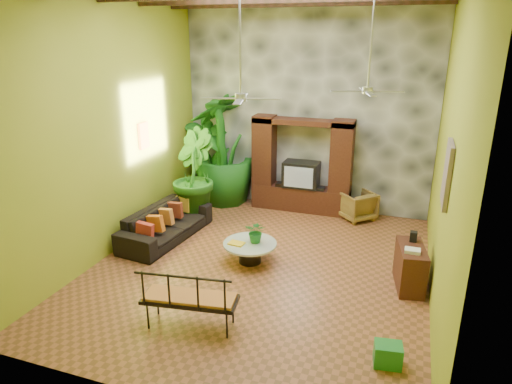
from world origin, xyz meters
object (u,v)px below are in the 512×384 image
at_px(tall_plant_a, 208,157).
at_px(green_bin, 388,355).
at_px(wicker_armchair, 357,205).
at_px(iron_bench, 187,297).
at_px(coffee_table, 250,250).
at_px(side_console, 410,267).
at_px(tall_plant_b, 192,175).
at_px(entertainment_center, 301,172).
at_px(ceiling_fan_front, 241,84).
at_px(sofa, 166,223).
at_px(ceiling_fan_back, 368,79).
at_px(tall_plant_c, 223,148).

relative_size(tall_plant_a, green_bin, 6.27).
bearing_deg(wicker_armchair, tall_plant_a, -46.70).
bearing_deg(iron_bench, coffee_table, 77.85).
relative_size(coffee_table, side_console, 1.09).
bearing_deg(wicker_armchair, tall_plant_b, -26.11).
height_order(wicker_armchair, tall_plant_b, tall_plant_b).
height_order(tall_plant_b, green_bin, tall_plant_b).
relative_size(entertainment_center, side_console, 2.57).
xyz_separation_m(ceiling_fan_front, tall_plant_b, (-2.06, 2.19, -2.34)).
height_order(sofa, green_bin, sofa).
bearing_deg(iron_bench, wicker_armchair, 62.28).
xyz_separation_m(iron_bench, side_console, (3.05, 2.33, -0.17)).
height_order(entertainment_center, green_bin, entertainment_center).
bearing_deg(green_bin, tall_plant_a, 133.84).
relative_size(entertainment_center, ceiling_fan_front, 1.29).
xyz_separation_m(ceiling_fan_back, green_bin, (0.84, -3.18, -3.24)).
relative_size(iron_bench, green_bin, 4.09).
distance_m(wicker_armchair, tall_plant_c, 3.59).
height_order(entertainment_center, tall_plant_c, tall_plant_c).
bearing_deg(wicker_armchair, ceiling_fan_back, 52.05).
xyz_separation_m(wicker_armchair, iron_bench, (-1.80, -5.13, 0.21)).
bearing_deg(wicker_armchair, iron_bench, 26.29).
bearing_deg(ceiling_fan_front, sofa, 155.40).
xyz_separation_m(sofa, iron_bench, (1.90, -2.69, 0.20)).
height_order(wicker_armchair, green_bin, wicker_armchair).
height_order(ceiling_fan_front, ceiling_fan_back, same).
bearing_deg(ceiling_fan_front, side_console, 11.78).
xyz_separation_m(ceiling_fan_front, wicker_armchair, (1.60, 3.39, -3.07)).
distance_m(ceiling_fan_back, green_bin, 4.62).
distance_m(ceiling_fan_front, tall_plant_a, 4.79).
bearing_deg(tall_plant_b, tall_plant_c, 79.40).
height_order(wicker_armchair, tall_plant_a, tall_plant_a).
distance_m(ceiling_fan_back, sofa, 5.00).
bearing_deg(tall_plant_c, entertainment_center, 1.63).
relative_size(side_console, green_bin, 2.60).
bearing_deg(iron_bench, sofa, 116.79).
height_order(ceiling_fan_back, side_console, ceiling_fan_back).
relative_size(tall_plant_b, side_console, 2.28).
bearing_deg(tall_plant_a, green_bin, -46.16).
bearing_deg(tall_plant_a, ceiling_fan_front, -57.29).
distance_m(sofa, iron_bench, 3.30).
bearing_deg(tall_plant_c, tall_plant_b, -100.60).
relative_size(coffee_table, iron_bench, 0.70).
relative_size(ceiling_fan_front, sofa, 0.80).
relative_size(sofa, iron_bench, 1.58).
bearing_deg(ceiling_fan_back, green_bin, -75.13).
xyz_separation_m(wicker_armchair, side_console, (1.25, -2.80, 0.04)).
height_order(tall_plant_a, green_bin, tall_plant_a).
xyz_separation_m(tall_plant_b, side_console, (4.91, -1.59, -0.69)).
bearing_deg(ceiling_fan_back, tall_plant_b, 171.37).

